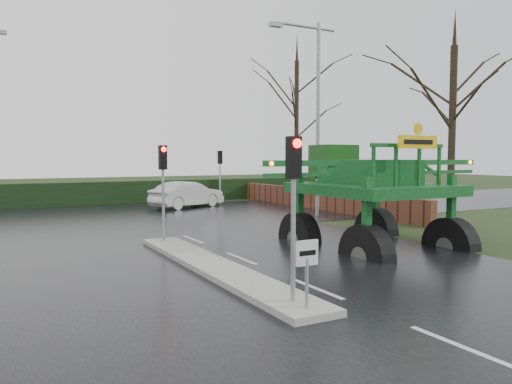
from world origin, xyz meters
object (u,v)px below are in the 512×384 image
traffic_signal_near (294,183)px  traffic_signal_far (220,165)px  traffic_signal_mid (163,172)px  street_light_right (313,101)px  crop_sprayer (362,178)px  white_sedan (187,208)px  keep_left_sign (307,263)px

traffic_signal_near → traffic_signal_far: size_ratio=1.00×
traffic_signal_mid → street_light_right: size_ratio=0.35×
traffic_signal_near → traffic_signal_far: same height
crop_sprayer → traffic_signal_far: bearing=80.1°
crop_sprayer → street_light_right: bearing=63.4°
traffic_signal_far → street_light_right: (1.69, -8.01, 3.40)m
traffic_signal_near → white_sedan: traffic_signal_near is taller
keep_left_sign → traffic_signal_mid: 9.12m
street_light_right → white_sedan: (-4.18, 7.39, -5.99)m
traffic_signal_near → traffic_signal_mid: 8.50m
keep_left_sign → crop_sprayer: bearing=40.3°
traffic_signal_near → traffic_signal_mid: (0.00, 8.50, 0.00)m
keep_left_sign → traffic_signal_mid: (0.00, 8.99, 1.53)m
traffic_signal_near → street_light_right: street_light_right is taller
keep_left_sign → traffic_signal_near: traffic_signal_near is taller
traffic_signal_far → crop_sprayer: bearing=80.2°
traffic_signal_mid → crop_sprayer: crop_sprayer is taller
traffic_signal_mid → white_sedan: 13.28m
traffic_signal_near → white_sedan: (5.31, 20.39, -2.59)m
crop_sprayer → white_sedan: bearing=88.1°
traffic_signal_mid → traffic_signal_far: same height
keep_left_sign → traffic_signal_mid: traffic_signal_mid is taller
street_light_right → crop_sprayer: bearing=-116.5°
traffic_signal_far → street_light_right: bearing=101.9°
white_sedan → street_light_right: bearing=-172.9°
crop_sprayer → white_sedan: size_ratio=1.94×
keep_left_sign → traffic_signal_far: (7.80, 21.51, 1.53)m
keep_left_sign → traffic_signal_far: size_ratio=0.38×
white_sedan → traffic_signal_far: bearing=-98.4°
traffic_signal_near → crop_sprayer: 5.99m
traffic_signal_near → crop_sprayer: size_ratio=0.38×
traffic_signal_near → crop_sprayer: crop_sprayer is taller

